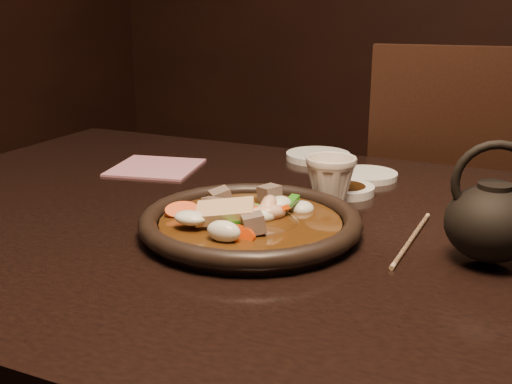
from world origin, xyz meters
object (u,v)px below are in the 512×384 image
at_px(table, 346,285).
at_px(plate, 251,224).
at_px(tea_cup, 331,178).
at_px(chair, 465,234).
at_px(teapot, 492,219).

height_order(table, plate, plate).
bearing_deg(table, tea_cup, 118.98).
relative_size(chair, teapot, 6.43).
bearing_deg(chair, table, 75.60).
bearing_deg(table, plate, -154.79).
relative_size(plate, tea_cup, 3.80).
height_order(table, chair, chair).
distance_m(tea_cup, teapot, 0.29).
relative_size(tea_cup, teapot, 0.54).
bearing_deg(table, teapot, -6.24).
distance_m(plate, teapot, 0.31).
xyz_separation_m(chair, tea_cup, (-0.15, -0.56, 0.26)).
distance_m(table, chair, 0.70).
distance_m(table, teapot, 0.23).
bearing_deg(plate, chair, 74.33).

